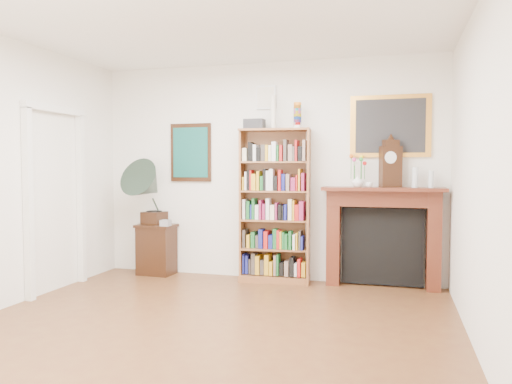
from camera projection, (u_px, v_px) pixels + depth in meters
room at (190, 174)px, 4.08m from camera, size 4.51×5.01×2.81m
door_casing at (56, 184)px, 5.84m from camera, size 0.08×1.02×2.17m
teal_poster at (191, 153)px, 6.73m from camera, size 0.58×0.04×0.78m
small_picture at (266, 97)px, 6.41m from camera, size 0.26×0.04×0.30m
gilt_painting at (390, 126)px, 6.01m from camera, size 0.95×0.04×0.75m
bookshelf at (275, 197)px, 6.28m from camera, size 0.92×0.40×2.23m
side_cabinet at (157, 249)px, 6.75m from camera, size 0.51×0.39×0.68m
fireplace at (383, 228)px, 6.02m from camera, size 1.44×0.36×1.21m
gramophone at (149, 188)px, 6.63m from camera, size 0.64×0.75×0.89m
cd_stack at (166, 223)px, 6.55m from camera, size 0.13×0.13×0.08m
mantel_clock at (390, 164)px, 5.93m from camera, size 0.28×0.22×0.56m
flower_vase at (358, 181)px, 6.00m from camera, size 0.17×0.17×0.14m
teacup at (369, 185)px, 5.92m from camera, size 0.08×0.08×0.06m
bottle_left at (415, 177)px, 5.85m from camera, size 0.07×0.07×0.24m
bottle_right at (431, 179)px, 5.79m from camera, size 0.06×0.06×0.20m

